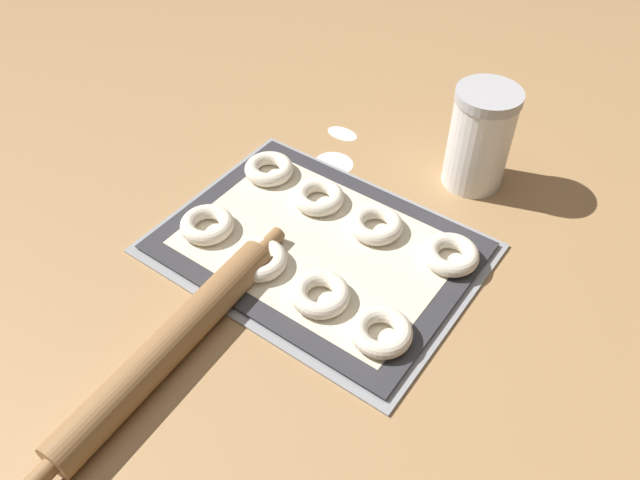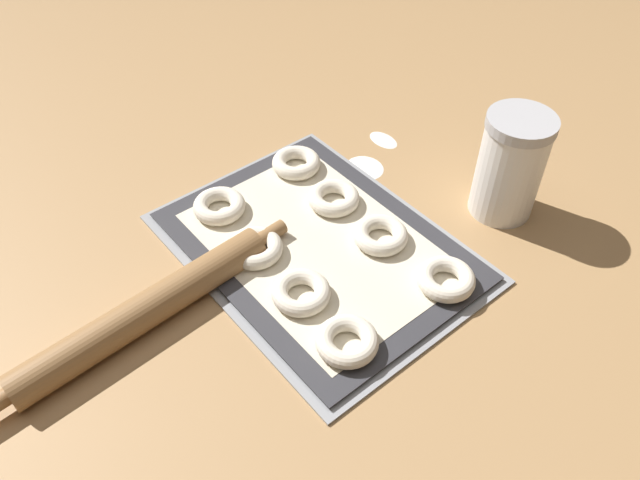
{
  "view_description": "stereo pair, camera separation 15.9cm",
  "coord_description": "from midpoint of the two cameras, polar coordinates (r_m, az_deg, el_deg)",
  "views": [
    {
      "loc": [
        0.37,
        -0.5,
        0.65
      ],
      "look_at": [
        0.0,
        0.01,
        0.02
      ],
      "focal_mm": 35.0,
      "sensor_mm": 36.0,
      "label": 1
    },
    {
      "loc": [
        0.49,
        -0.39,
        0.65
      ],
      "look_at": [
        0.0,
        0.01,
        0.02
      ],
      "focal_mm": 35.0,
      "sensor_mm": 36.0,
      "label": 2
    }
  ],
  "objects": [
    {
      "name": "bagel_front_mid_right",
      "position": [
        0.82,
        3.81,
        -5.35
      ],
      "size": [
        0.08,
        0.08,
        0.02
      ],
      "color": "silver",
      "rests_on": "baking_mat"
    },
    {
      "name": "bagel_back_far_left",
      "position": [
        1.01,
        2.3,
        6.71
      ],
      "size": [
        0.08,
        0.08,
        0.02
      ],
      "color": "silver",
      "rests_on": "baking_mat"
    },
    {
      "name": "bagel_front_mid_left",
      "position": [
        0.87,
        -0.83,
        -1.2
      ],
      "size": [
        0.08,
        0.08,
        0.02
      ],
      "color": "silver",
      "rests_on": "baking_mat"
    },
    {
      "name": "bagel_back_far_right",
      "position": [
        0.87,
        16.67,
        -3.95
      ],
      "size": [
        0.08,
        0.08,
        0.02
      ],
      "color": "silver",
      "rests_on": "baking_mat"
    },
    {
      "name": "flour_patch_near",
      "position": [
        1.05,
        8.47,
        6.24
      ],
      "size": [
        0.07,
        0.06,
        0.0
      ],
      "color": "white",
      "rests_on": "ground_plane"
    },
    {
      "name": "bagel_back_mid_right",
      "position": [
        0.9,
        10.6,
        -0.01
      ],
      "size": [
        0.08,
        0.08,
        0.02
      ],
      "color": "silver",
      "rests_on": "baking_mat"
    },
    {
      "name": "ground_plane",
      "position": [
        0.9,
        4.39,
        -1.59
      ],
      "size": [
        2.8,
        2.8,
        0.0
      ],
      "primitive_type": "plane",
      "color": "#A87F51"
    },
    {
      "name": "rolling_pin",
      "position": [
        0.81,
        -10.39,
        -6.97
      ],
      "size": [
        0.07,
        0.46,
        0.05
      ],
      "color": "olive",
      "rests_on": "ground_plane"
    },
    {
      "name": "bagel_front_far_right",
      "position": [
        0.78,
        8.43,
        -9.75
      ],
      "size": [
        0.08,
        0.08,
        0.02
      ],
      "color": "silver",
      "rests_on": "baking_mat"
    },
    {
      "name": "flour_canister",
      "position": [
        0.98,
        21.59,
        5.97
      ],
      "size": [
        0.1,
        0.1,
        0.17
      ],
      "color": "white",
      "rests_on": "ground_plane"
    },
    {
      "name": "flour_patch_far",
      "position": [
        1.12,
        9.95,
        8.73
      ],
      "size": [
        0.06,
        0.04,
        0.0
      ],
      "color": "white",
      "rests_on": "ground_plane"
    },
    {
      "name": "bagel_back_mid_left",
      "position": [
        0.95,
        6.04,
        3.44
      ],
      "size": [
        0.08,
        0.08,
        0.02
      ],
      "color": "silver",
      "rests_on": "baking_mat"
    },
    {
      "name": "baking_mat",
      "position": [
        0.89,
        5.07,
        -1.05
      ],
      "size": [
        0.42,
        0.31,
        0.0
      ],
      "color": "#333338",
      "rests_on": "baking_tray"
    },
    {
      "name": "baking_tray",
      "position": [
        0.9,
        5.05,
        -1.28
      ],
      "size": [
        0.45,
        0.34,
        0.01
      ],
      "color": "#93969B",
      "rests_on": "ground_plane"
    },
    {
      "name": "bagel_front_far_left",
      "position": [
        0.94,
        -4.48,
        2.71
      ],
      "size": [
        0.08,
        0.08,
        0.02
      ],
      "color": "silver",
      "rests_on": "baking_mat"
    }
  ]
}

